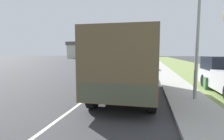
% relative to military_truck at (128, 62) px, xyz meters
% --- Properties ---
extents(ground_plane, '(180.00, 180.00, 0.00)m').
position_rel_military_truck_xyz_m(ground_plane, '(-1.81, 27.49, -1.67)').
color(ground_plane, '#38383A').
extents(lane_centre_stripe, '(0.12, 120.00, 0.00)m').
position_rel_military_truck_xyz_m(lane_centre_stripe, '(-1.81, 27.49, -1.66)').
color(lane_centre_stripe, silver).
rests_on(lane_centre_stripe, ground).
extents(sidewalk_right, '(1.80, 120.00, 0.12)m').
position_rel_military_truck_xyz_m(sidewalk_right, '(2.69, 27.49, -1.61)').
color(sidewalk_right, '#ADAAA3').
rests_on(sidewalk_right, ground).
extents(grass_strip_right, '(7.00, 120.00, 0.02)m').
position_rel_military_truck_xyz_m(grass_strip_right, '(7.09, 27.49, -1.66)').
color(grass_strip_right, olive).
rests_on(grass_strip_right, ground).
extents(military_truck, '(2.49, 6.67, 2.97)m').
position_rel_military_truck_xyz_m(military_truck, '(0.00, 0.00, 0.00)').
color(military_truck, '#474C38').
rests_on(military_truck, ground).
extents(car_nearest_ahead, '(1.85, 4.25, 1.61)m').
position_rel_military_truck_xyz_m(car_nearest_ahead, '(0.02, 13.74, -0.94)').
color(car_nearest_ahead, '#B7BABF').
rests_on(car_nearest_ahead, ground).
extents(car_second_ahead, '(1.76, 4.42, 1.68)m').
position_rel_military_truck_xyz_m(car_second_ahead, '(-0.08, 24.36, -0.92)').
color(car_second_ahead, black).
rests_on(car_second_ahead, ground).
extents(car_third_ahead, '(1.94, 4.06, 1.44)m').
position_rel_military_truck_xyz_m(car_third_ahead, '(0.01, 32.71, -1.01)').
color(car_third_ahead, tan).
rests_on(car_third_ahead, ground).
extents(car_fourth_ahead, '(1.87, 4.13, 1.56)m').
position_rel_military_truck_xyz_m(car_fourth_ahead, '(-0.33, 42.53, -0.97)').
color(car_fourth_ahead, silver).
rests_on(car_fourth_ahead, ground).
extents(utility_box, '(0.55, 0.45, 0.70)m').
position_rel_military_truck_xyz_m(utility_box, '(4.39, 2.55, -1.30)').
color(utility_box, '#3D7042').
rests_on(utility_box, grass_strip_right).
extents(building_distant, '(17.61, 14.30, 6.35)m').
position_rel_military_truck_xyz_m(building_distant, '(-20.87, 59.51, 1.55)').
color(building_distant, beige).
rests_on(building_distant, ground).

